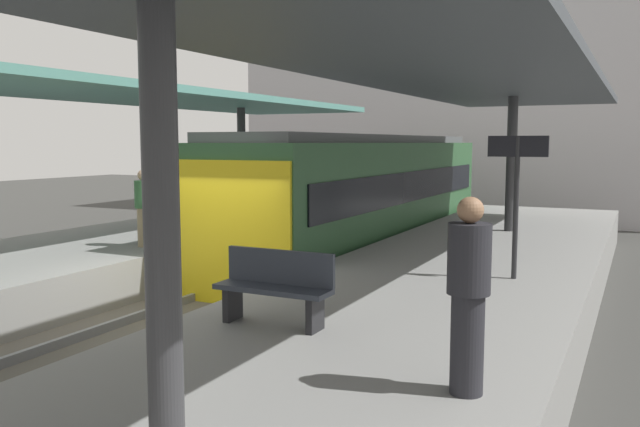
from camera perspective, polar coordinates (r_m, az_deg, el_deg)
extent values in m
plane|color=#383835|center=(10.99, -12.12, -10.35)|extent=(80.00, 80.00, 0.00)
cube|color=gray|center=(13.50, -24.98, -5.50)|extent=(4.40, 28.00, 1.00)
cube|color=gray|center=(9.06, 7.34, -10.54)|extent=(4.40, 28.00, 1.00)
cube|color=#59544C|center=(10.96, -12.13, -9.85)|extent=(3.20, 28.00, 0.20)
cube|color=slate|center=(11.36, -15.03, -8.45)|extent=(0.08, 28.00, 0.14)
cube|color=slate|center=(10.49, -9.03, -9.54)|extent=(0.08, 28.00, 0.14)
cube|color=#2D5633|center=(17.35, 3.87, 1.39)|extent=(2.70, 12.78, 2.90)
cube|color=yellow|center=(11.73, -8.20, -1.72)|extent=(2.65, 0.08, 2.60)
cube|color=black|center=(17.89, -0.19, 2.67)|extent=(0.04, 11.76, 0.76)
cube|color=black|center=(16.85, 8.19, 2.39)|extent=(0.04, 11.76, 0.76)
cube|color=#515156|center=(17.29, 3.91, 6.51)|extent=(2.16, 12.14, 0.20)
cylinder|color=#333335|center=(19.02, -6.86, 4.50)|extent=(0.24, 0.24, 3.10)
cube|color=slate|center=(14.20, -21.20, 10.14)|extent=(4.18, 21.00, 0.16)
cylinder|color=#333335|center=(4.37, -13.67, -0.70)|extent=(0.24, 0.24, 3.19)
cylinder|color=#333335|center=(16.17, 16.38, 4.15)|extent=(0.24, 0.24, 3.19)
cube|color=#3D4247|center=(10.08, 10.29, 12.72)|extent=(4.18, 21.00, 0.16)
cube|color=black|center=(7.90, -7.64, -7.80)|extent=(0.08, 0.32, 0.40)
cube|color=black|center=(7.36, -0.43, -8.79)|extent=(0.08, 0.32, 0.40)
cube|color=#2D333D|center=(7.56, -4.18, -6.60)|extent=(1.40, 0.40, 0.06)
cube|color=#2D333D|center=(7.67, -3.51, -4.66)|extent=(1.40, 0.06, 0.40)
cylinder|color=#262628|center=(10.47, 16.75, 0.44)|extent=(0.08, 0.08, 2.20)
cube|color=black|center=(10.42, 16.92, 5.64)|extent=(0.90, 0.06, 0.32)
cylinder|color=#232328|center=(5.70, 12.73, -11.05)|extent=(0.28, 0.28, 0.86)
cylinder|color=#232328|center=(5.53, 12.91, -3.87)|extent=(0.36, 0.36, 0.59)
sphere|color=#936B4C|center=(5.48, 13.01, 0.30)|extent=(0.22, 0.22, 0.22)
cylinder|color=#998460|center=(13.72, -15.09, -1.16)|extent=(0.28, 0.28, 0.79)
cylinder|color=#386B3D|center=(13.65, -15.17, 1.64)|extent=(0.36, 0.36, 0.56)
sphere|color=tan|center=(13.63, -15.22, 3.26)|extent=(0.22, 0.22, 0.22)
cube|color=#B7B2B7|center=(29.19, 12.43, 10.78)|extent=(18.00, 6.00, 11.00)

